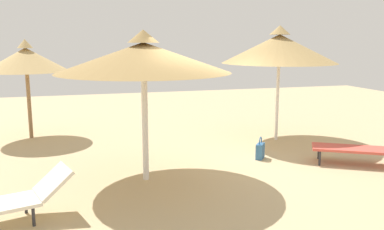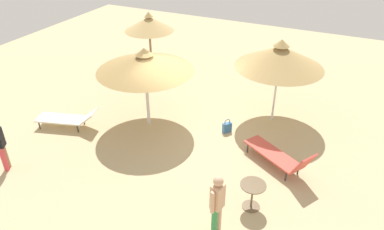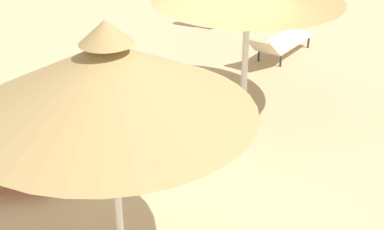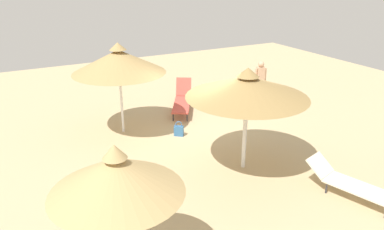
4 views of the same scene
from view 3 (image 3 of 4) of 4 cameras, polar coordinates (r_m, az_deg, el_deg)
name	(u,v)px [view 3 (image 3 of 4)]	position (r m, az deg, el deg)	size (l,w,h in m)	color
ground	(190,141)	(8.64, -0.25, -2.70)	(24.00, 24.00, 0.10)	tan
parasol_umbrella_near_right	(109,78)	(5.12, -8.48, 3.75)	(2.77, 2.77, 2.80)	white
lounge_chair_far_left	(279,43)	(11.71, 8.94, 7.33)	(2.09, 1.15, 0.68)	silver
handbag	(137,166)	(7.66, -5.62, -5.18)	(0.28, 0.31, 0.47)	#336699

